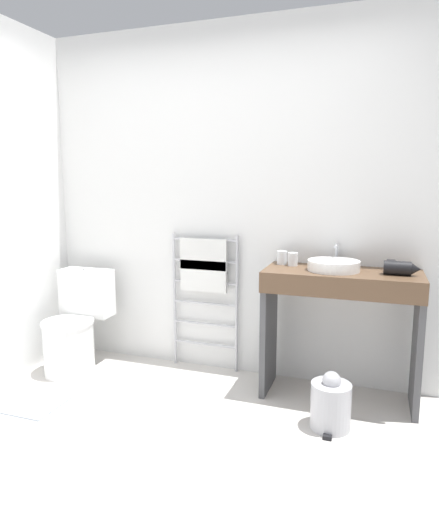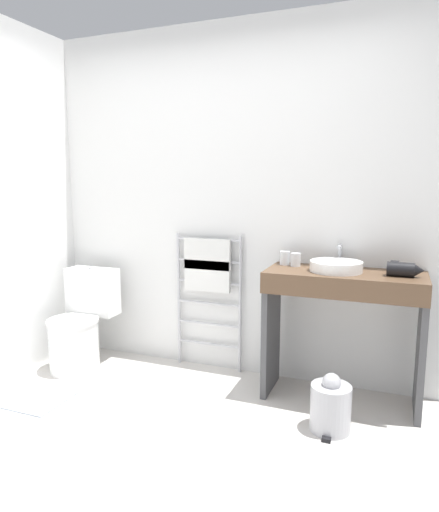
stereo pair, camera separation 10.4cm
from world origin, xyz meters
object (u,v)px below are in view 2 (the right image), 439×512
sink_basin (336,266)px  hair_dryer (403,269)px  toilet (80,326)px  cup_near_wall (285,258)px  towel_radiator (208,274)px  cup_near_edge (296,260)px  trash_bin (331,406)px

sink_basin → hair_dryer: (0.40, -0.01, 0.01)m
toilet → cup_near_wall: cup_near_wall is taller
toilet → towel_radiator: bearing=19.2°
cup_near_edge → trash_bin: (0.33, -0.49, -0.77)m
cup_near_wall → hair_dryer: cup_near_wall is taller
cup_near_edge → hair_dryer: bearing=-7.9°
towel_radiator → cup_near_wall: size_ratio=11.14×
towel_radiator → trash_bin: bearing=-29.6°
hair_dryer → sink_basin: bearing=179.1°
sink_basin → trash_bin: 0.87m
cup_near_edge → hair_dryer: 0.69m
towel_radiator → cup_near_wall: towel_radiator is taller
cup_near_wall → cup_near_edge: (0.08, -0.03, -0.00)m
toilet → trash_bin: (1.98, -0.25, -0.18)m
trash_bin → towel_radiator: bearing=150.4°
sink_basin → cup_near_edge: size_ratio=3.70×
toilet → hair_dryer: (2.32, 0.15, 0.60)m
toilet → trash_bin: 2.00m
towel_radiator → trash_bin: 1.32m
towel_radiator → trash_bin: towel_radiator is taller
cup_near_edge → toilet: bearing=-171.6°
hair_dryer → trash_bin: hair_dryer is taller
sink_basin → cup_near_wall: bearing=162.2°
sink_basin → hair_dryer: hair_dryer is taller
towel_radiator → sink_basin: bearing=-10.2°
cup_near_edge → hair_dryer: cup_near_edge is taller
cup_near_edge → cup_near_wall: bearing=160.8°
towel_radiator → cup_near_edge: towel_radiator is taller
towel_radiator → sink_basin: towel_radiator is taller
towel_radiator → cup_near_edge: (0.69, -0.09, 0.17)m
sink_basin → hair_dryer: bearing=-0.9°
cup_near_wall → toilet: bearing=-170.1°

